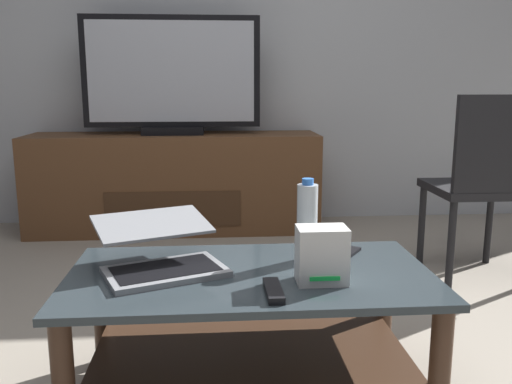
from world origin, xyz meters
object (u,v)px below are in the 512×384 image
water_bottle_near (307,222)px  media_cabinet (175,182)px  coffee_table (250,312)px  router_box (322,255)px  cell_phone (344,252)px  television (172,78)px  laptop (160,252)px  tv_remote (273,291)px  dining_chair (484,179)px

water_bottle_near → media_cabinet: bearing=105.9°
coffee_table → router_box: 0.31m
coffee_table → cell_phone: bearing=25.5°
television → laptop: television is taller
television → tv_remote: size_ratio=7.16×
laptop → router_box: 0.50m
dining_chair → cell_phone: 1.18m
water_bottle_near → coffee_table: bearing=-153.9°
coffee_table → tv_remote: bearing=-74.0°
coffee_table → tv_remote: (0.05, -0.18, 0.14)m
media_cabinet → television: size_ratio=1.68×
water_bottle_near → laptop: bearing=-174.5°
coffee_table → water_bottle_near: bearing=26.1°
water_bottle_near → dining_chair: bearing=39.6°
media_cabinet → laptop: (0.10, -2.01, 0.15)m
cell_phone → dining_chair: bearing=76.7°
media_cabinet → dining_chair: 1.95m
dining_chair → tv_remote: (-1.16, -1.12, -0.10)m
television → router_box: bearing=-75.0°
dining_chair → television: bearing=145.1°
cell_phone → media_cabinet: bearing=145.3°
laptop → media_cabinet: bearing=92.7°
laptop → tv_remote: (0.33, -0.23, -0.05)m
media_cabinet → laptop: bearing=-87.3°
television → water_bottle_near: (0.56, -1.95, -0.48)m
coffee_table → router_box: size_ratio=6.76×
cell_phone → router_box: bearing=-81.9°
dining_chair → router_box: dining_chair is taller
water_bottle_near → tv_remote: (-0.14, -0.27, -0.12)m
television → laptop: bearing=-87.2°
coffee_table → laptop: laptop is taller
dining_chair → water_bottle_near: bearing=-140.4°
media_cabinet → cell_phone: 2.03m
coffee_table → water_bottle_near: 0.33m
router_box → cell_phone: size_ratio=1.17×
cell_phone → laptop: bearing=-134.7°
coffee_table → water_bottle_near: water_bottle_near is taller
tv_remote → television: bearing=100.1°
laptop → router_box: bearing=-17.0°
media_cabinet → cell_phone: size_ratio=13.72×
television → media_cabinet: bearing=90.0°
coffee_table → tv_remote: size_ratio=6.94×
media_cabinet → tv_remote: bearing=-79.3°
dining_chair → cell_phone: bearing=-138.4°
router_box → tv_remote: 0.18m
laptop → water_bottle_near: size_ratio=1.67×
coffee_table → dining_chair: bearing=37.8°
water_bottle_near → cell_phone: (0.14, 0.06, -0.12)m
media_cabinet → router_box: 2.24m
dining_chair → media_cabinet: bearing=144.6°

